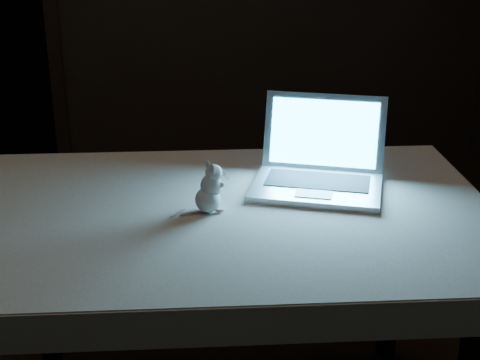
{
  "coord_description": "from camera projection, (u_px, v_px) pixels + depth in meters",
  "views": [
    {
      "loc": [
        -0.28,
        -1.9,
        1.71
      ],
      "look_at": [
        0.09,
        0.07,
        0.91
      ],
      "focal_mm": 52.0,
      "sensor_mm": 36.0,
      "label": 1
    }
  ],
  "objects": [
    {
      "name": "laptop",
      "position": [
        318.0,
        150.0,
        2.2
      ],
      "size": [
        0.52,
        0.49,
        0.28
      ],
      "primitive_type": null,
      "rotation": [
        0.0,
        0.0,
        -0.4
      ],
      "color": "silver",
      "rests_on": "tablecloth"
    },
    {
      "name": "tablecloth",
      "position": [
        220.0,
        218.0,
        2.18
      ],
      "size": [
        1.87,
        1.45,
        0.1
      ],
      "primitive_type": null,
      "rotation": [
        0.0,
        0.0,
        -0.23
      ],
      "color": "beige",
      "rests_on": "table"
    },
    {
      "name": "table",
      "position": [
        225.0,
        327.0,
        2.28
      ],
      "size": [
        1.66,
        1.18,
        0.83
      ],
      "primitive_type": null,
      "rotation": [
        0.0,
        0.0,
        -0.12
      ],
      "color": "black",
      "rests_on": "floor"
    },
    {
      "name": "plush_mouse",
      "position": [
        208.0,
        188.0,
        2.08
      ],
      "size": [
        0.14,
        0.14,
        0.16
      ],
      "primitive_type": null,
      "rotation": [
        0.0,
        0.0,
        -0.25
      ],
      "color": "silver",
      "rests_on": "tablecloth"
    }
  ]
}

